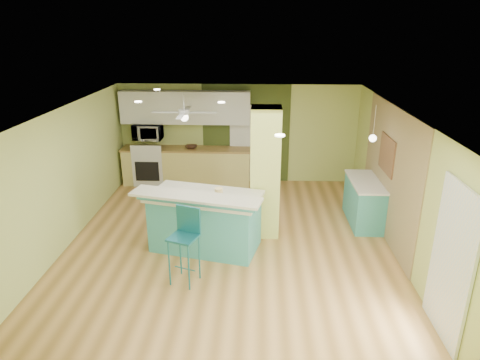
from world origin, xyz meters
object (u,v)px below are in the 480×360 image
peninsula (205,220)px  canister (219,193)px  bar_stool (186,233)px  fruit_bowl (191,147)px  side_counter (364,201)px

peninsula → canister: bearing=-10.2°
bar_stool → fruit_bowl: 4.41m
peninsula → bar_stool: (-0.17, -1.05, 0.28)m
side_counter → fruit_bowl: fruit_bowl is taller
side_counter → fruit_bowl: bearing=151.5°
bar_stool → fruit_bowl: (-0.57, 4.37, 0.15)m
bar_stool → canister: size_ratio=6.74×
bar_stool → side_counter: (3.30, 2.27, -0.37)m
side_counter → canister: (-2.86, -1.35, 0.67)m
peninsula → canister: canister is taller
peninsula → side_counter: size_ratio=1.64×
bar_stool → side_counter: bearing=54.6°
side_counter → fruit_bowl: (-3.87, 2.10, 0.52)m
side_counter → canister: canister is taller
bar_stool → canister: bearing=84.7°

